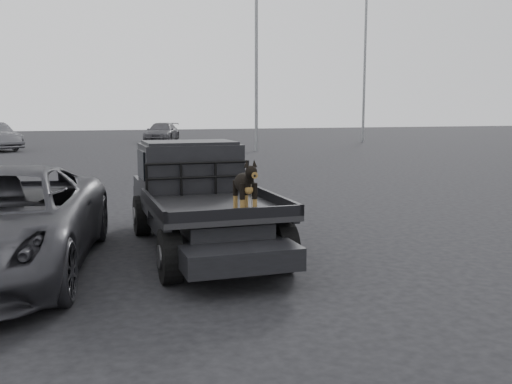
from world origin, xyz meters
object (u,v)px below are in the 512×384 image
object	(u,v)px
dog	(245,187)
distant_car_b	(162,133)
flatbed_ute	(202,223)
floodlight_mid	(256,18)
floodlight_far	(366,19)

from	to	relation	value
dog	distant_car_b	distance (m)	34.25
distant_car_b	flatbed_ute	bearing A→B (deg)	-77.27
distant_car_b	floodlight_mid	world-z (taller)	floodlight_mid
floodlight_mid	floodlight_far	size ratio (longest dim) A/B	0.83
flatbed_ute	floodlight_far	xyz separation A→B (m)	(18.44, 28.29, 8.32)
flatbed_ute	dog	size ratio (longest dim) A/B	7.30
flatbed_ute	floodlight_mid	size ratio (longest dim) A/B	0.40
dog	distant_car_b	world-z (taller)	dog
floodlight_far	flatbed_ute	bearing A→B (deg)	-123.09
flatbed_ute	distant_car_b	size ratio (longest dim) A/B	1.13
floodlight_mid	flatbed_ute	bearing A→B (deg)	-110.33
flatbed_ute	floodlight_far	size ratio (longest dim) A/B	0.33
flatbed_ute	distant_car_b	xyz separation A→B (m)	(4.28, 32.29, 0.24)
floodlight_mid	distant_car_b	bearing A→B (deg)	109.68
distant_car_b	floodlight_mid	bearing A→B (deg)	-50.03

